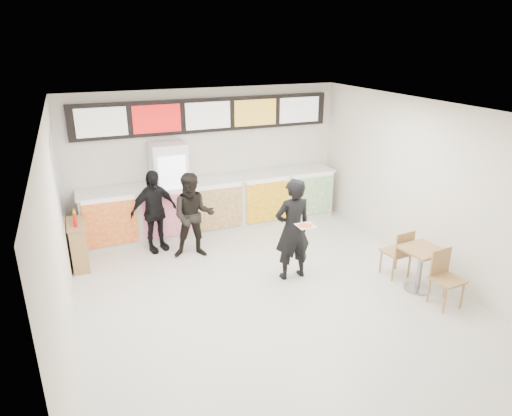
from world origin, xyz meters
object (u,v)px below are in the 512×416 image
service_counter (215,204)px  cafe_table (421,261)px  condiment_ledge (79,244)px  customer_mid (154,211)px  customer_left (193,216)px  drinks_fridge (171,191)px  customer_main (293,229)px

service_counter → cafe_table: 4.44m
condiment_ledge → customer_mid: bearing=6.9°
customer_left → customer_mid: (-0.64, 0.55, -0.01)m
service_counter → customer_left: 1.38m
drinks_fridge → condiment_ledge: drinks_fridge is taller
customer_mid → cafe_table: customer_mid is taller
service_counter → cafe_table: (2.37, -3.75, -0.05)m
drinks_fridge → customer_main: size_ratio=1.11×
customer_left → cafe_table: customer_left is taller
condiment_ledge → drinks_fridge: bearing=22.1°
customer_main → condiment_ledge: size_ratio=1.75×
drinks_fridge → customer_left: 1.17m
customer_mid → customer_left: bearing=-58.0°
cafe_table → condiment_ledge: (-5.19, 3.00, -0.08)m
drinks_fridge → cafe_table: size_ratio=1.28×
service_counter → drinks_fridge: drinks_fridge is taller
customer_mid → drinks_fridge: bearing=34.7°
service_counter → customer_mid: customer_mid is taller
customer_main → customer_left: 1.98m
customer_main → customer_mid: bearing=-45.7°
customer_main → cafe_table: (1.77, -1.19, -0.38)m
customer_left → condiment_ledge: bearing=-176.0°
customer_main → customer_left: bearing=-47.4°
customer_main → cafe_table: bearing=145.3°
drinks_fridge → customer_mid: size_ratio=1.22×
customer_main → customer_left: size_ratio=1.09×
service_counter → drinks_fridge: (-0.93, 0.02, 0.43)m
customer_left → customer_mid: size_ratio=1.01×
service_counter → cafe_table: service_counter is taller
cafe_table → customer_mid: bearing=134.5°
cafe_table → condiment_ledge: bearing=144.5°
customer_mid → condiment_ledge: size_ratio=1.58×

